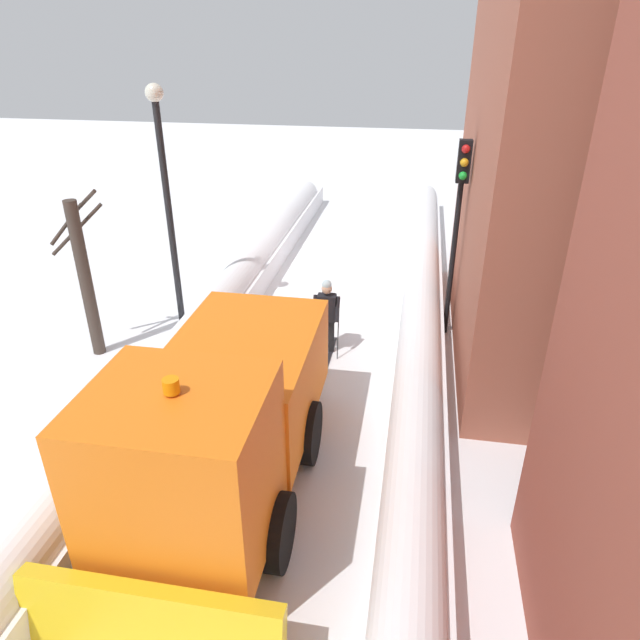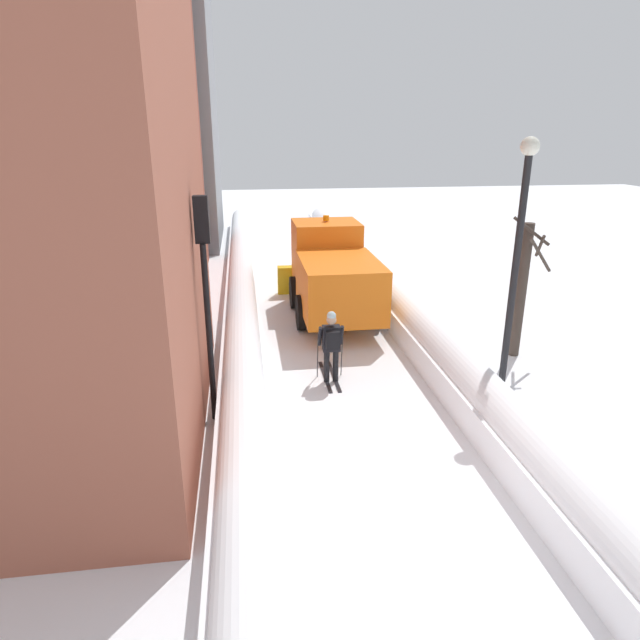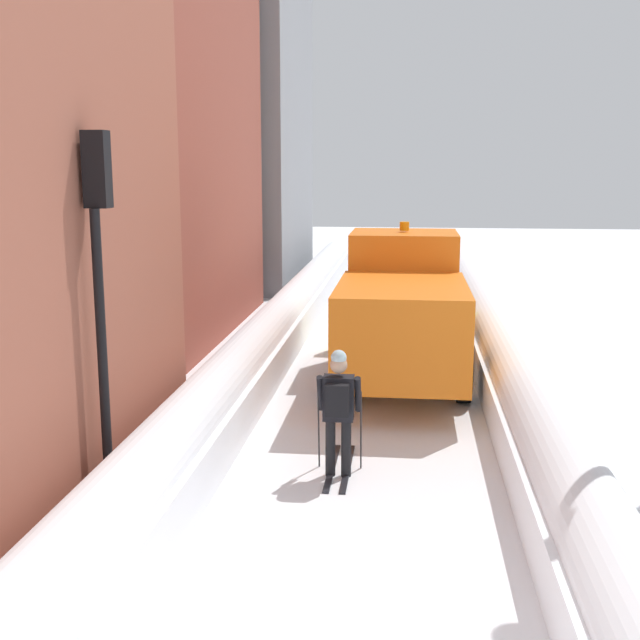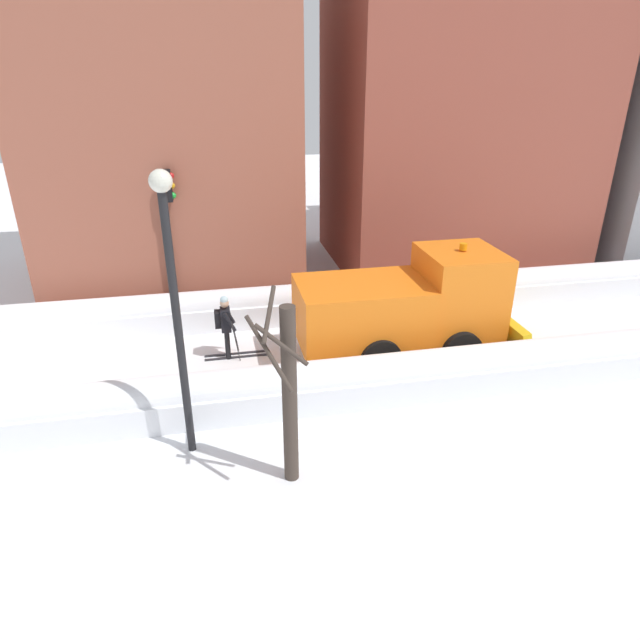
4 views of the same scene
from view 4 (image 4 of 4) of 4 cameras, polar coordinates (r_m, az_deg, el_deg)
name	(u,v)px [view 4 (image 4 of 4)]	position (r m, az deg, el deg)	size (l,w,h in m)	color
ground_plane	(412,345)	(15.96, 9.61, -2.62)	(80.00, 80.00, 0.00)	white
snowbank_left	(387,297)	(17.85, 6.99, 2.45)	(1.10, 36.00, 1.17)	white
snowbank_right	(449,372)	(13.73, 13.33, -5.26)	(1.10, 36.00, 1.14)	white
building_brick_near	(167,128)	(20.80, -15.70, 18.78)	(8.47, 8.38, 10.83)	#9E5642
plow_truck	(409,305)	(14.84, 9.32, 1.55)	(3.20, 5.98, 3.12)	orange
skier	(226,324)	(14.90, -9.83, -0.40)	(0.62, 1.80, 1.81)	black
traffic_light_pole	(170,219)	(16.81, -15.44, 10.14)	(0.28, 0.42, 4.67)	black
street_lamp	(173,289)	(10.27, -15.08, 3.11)	(0.40, 0.40, 5.72)	black
bare_tree_near	(288,394)	(9.91, -3.32, -7.69)	(1.27, 0.99, 3.82)	#3F342C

